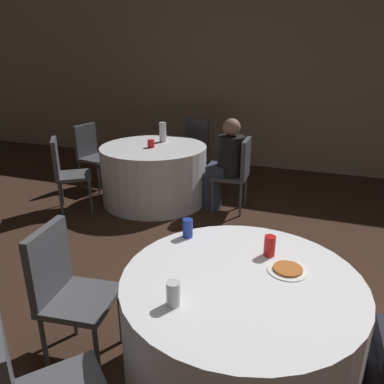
% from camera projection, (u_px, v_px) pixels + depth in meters
% --- Properties ---
extents(ground_plane, '(16.00, 16.00, 0.00)m').
position_uv_depth(ground_plane, '(263.00, 384.00, 2.20)').
color(ground_plane, '#382319').
extents(wall_back, '(16.00, 0.06, 2.80)m').
position_uv_depth(wall_back, '(321.00, 82.00, 5.64)').
color(wall_back, gray).
rests_on(wall_back, ground_plane).
extents(table_near, '(1.27, 1.27, 0.73)m').
position_uv_depth(table_near, '(239.00, 334.00, 2.08)').
color(table_near, silver).
rests_on(table_near, ground_plane).
extents(table_far, '(1.33, 1.33, 0.73)m').
position_uv_depth(table_far, '(154.00, 174.00, 4.80)').
color(table_far, silver).
rests_on(table_far, ground_plane).
extents(chair_near_west, '(0.45, 0.45, 0.89)m').
position_uv_depth(chair_near_west, '(65.00, 284.00, 2.24)').
color(chair_near_west, '#47474C').
rests_on(chair_near_west, ground_plane).
extents(chair_far_southwest, '(0.56, 0.56, 0.89)m').
position_uv_depth(chair_far_southwest, '(65.00, 168.00, 4.45)').
color(chair_far_southwest, '#47474C').
rests_on(chair_far_southwest, ground_plane).
extents(chair_far_north, '(0.45, 0.46, 0.89)m').
position_uv_depth(chair_far_north, '(194.00, 144.00, 5.63)').
color(chair_far_north, '#47474C').
rests_on(chair_far_north, ground_plane).
extents(chair_far_west, '(0.47, 0.46, 0.89)m').
position_uv_depth(chair_far_west, '(91.00, 150.00, 5.25)').
color(chair_far_west, '#47474C').
rests_on(chair_far_west, ground_plane).
extents(chair_far_east, '(0.42, 0.42, 0.89)m').
position_uv_depth(chair_far_east, '(238.00, 169.00, 4.43)').
color(chair_far_east, '#47474C').
rests_on(chair_far_east, ground_plane).
extents(person_black_shirt, '(0.50, 0.32, 1.12)m').
position_uv_depth(person_black_shirt, '(224.00, 165.00, 4.47)').
color(person_black_shirt, '#33384C').
rests_on(person_black_shirt, ground_plane).
extents(pizza_plate_near, '(0.22, 0.22, 0.02)m').
position_uv_depth(pizza_plate_near, '(288.00, 269.00, 2.02)').
color(pizza_plate_near, white).
rests_on(pizza_plate_near, table_near).
extents(soda_can_silver, '(0.07, 0.07, 0.12)m').
position_uv_depth(soda_can_silver, '(173.00, 294.00, 1.73)').
color(soda_can_silver, silver).
rests_on(soda_can_silver, table_near).
extents(soda_can_red, '(0.07, 0.07, 0.12)m').
position_uv_depth(soda_can_red, '(270.00, 246.00, 2.15)').
color(soda_can_red, red).
rests_on(soda_can_red, table_near).
extents(soda_can_blue, '(0.07, 0.07, 0.12)m').
position_uv_depth(soda_can_blue, '(188.00, 228.00, 2.37)').
color(soda_can_blue, '#1E38A5').
rests_on(soda_can_blue, table_near).
extents(bottle_far, '(0.09, 0.09, 0.25)m').
position_uv_depth(bottle_far, '(163.00, 132.00, 4.86)').
color(bottle_far, white).
rests_on(bottle_far, table_far).
extents(cup_far, '(0.08, 0.08, 0.09)m').
position_uv_depth(cup_far, '(151.00, 144.00, 4.60)').
color(cup_far, red).
rests_on(cup_far, table_far).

